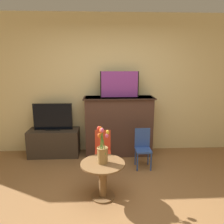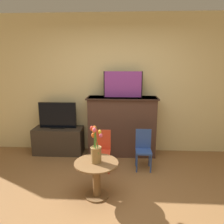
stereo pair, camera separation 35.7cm
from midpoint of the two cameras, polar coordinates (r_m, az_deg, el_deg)
ground_plane at (r=2.85m, az=3.27°, el=-26.18°), size 14.00×14.00×0.00m
wall_back at (r=4.36m, az=3.53°, el=7.03°), size 8.00×0.06×2.70m
fireplace_mantel at (r=4.28m, az=5.03°, el=-3.55°), size 1.34×0.46×1.15m
painting at (r=4.13m, az=5.38°, el=7.19°), size 0.73×0.03×0.48m
tv_stand at (r=4.50m, az=-11.52°, el=-7.32°), size 0.96×0.43×0.52m
tv_monitor at (r=4.36m, az=-11.80°, el=-0.98°), size 0.74×0.12×0.51m
chair_red at (r=3.72m, az=0.31°, el=-9.46°), size 0.26×0.26×0.68m
chair_blue at (r=3.82m, az=10.90°, el=-9.06°), size 0.26×0.26×0.68m
side_table at (r=3.03m, az=-0.59°, el=-16.03°), size 0.59×0.59×0.50m
vase_tulips at (r=2.88m, az=-0.64°, el=-9.90°), size 0.16×0.27×0.51m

